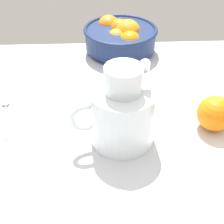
{
  "coord_description": "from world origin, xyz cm",
  "views": [
    {
      "loc": [
        -4.83,
        -54.93,
        52.63
      ],
      "look_at": [
        -2.41,
        1.62,
        8.25
      ],
      "focal_mm": 52.02,
      "sensor_mm": 36.0,
      "label": 1
    }
  ],
  "objects_px": {
    "loose_orange_2": "(215,113)",
    "spoon": "(6,111)",
    "fruit_bowl": "(121,37)",
    "juice_pitcher": "(122,116)"
  },
  "relations": [
    {
      "from": "loose_orange_2",
      "to": "spoon",
      "type": "height_order",
      "value": "loose_orange_2"
    },
    {
      "from": "fruit_bowl",
      "to": "loose_orange_2",
      "type": "xyz_separation_m",
      "value": [
        0.2,
        -0.42,
        -0.01
      ]
    },
    {
      "from": "fruit_bowl",
      "to": "juice_pitcher",
      "type": "height_order",
      "value": "juice_pitcher"
    },
    {
      "from": "loose_orange_2",
      "to": "spoon",
      "type": "distance_m",
      "value": 0.53
    },
    {
      "from": "fruit_bowl",
      "to": "loose_orange_2",
      "type": "relative_size",
      "value": 2.87
    },
    {
      "from": "juice_pitcher",
      "to": "loose_orange_2",
      "type": "xyz_separation_m",
      "value": [
        0.23,
        0.03,
        -0.02
      ]
    },
    {
      "from": "juice_pitcher",
      "to": "loose_orange_2",
      "type": "height_order",
      "value": "juice_pitcher"
    },
    {
      "from": "fruit_bowl",
      "to": "loose_orange_2",
      "type": "bearing_deg",
      "value": -64.33
    },
    {
      "from": "loose_orange_2",
      "to": "spoon",
      "type": "bearing_deg",
      "value": 171.13
    },
    {
      "from": "juice_pitcher",
      "to": "spoon",
      "type": "bearing_deg",
      "value": 159.48
    }
  ]
}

